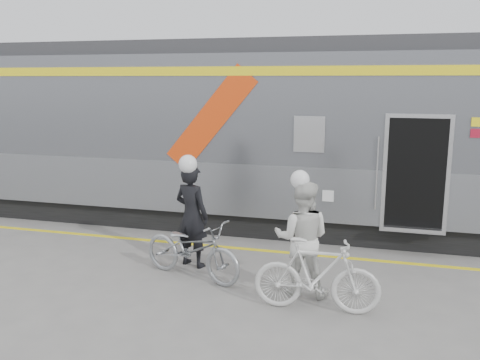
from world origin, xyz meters
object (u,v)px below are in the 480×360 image
(bicycle_left, at_px, (192,249))
(woman, at_px, (302,238))
(bicycle_right, at_px, (317,275))
(man, at_px, (192,216))

(bicycle_left, height_order, woman, woman)
(bicycle_left, distance_m, bicycle_right, 2.28)
(bicycle_right, bearing_deg, woman, 26.38)
(bicycle_left, bearing_deg, bicycle_right, -90.17)
(woman, xyz_separation_m, bicycle_right, (0.30, -0.55, -0.35))
(bicycle_left, bearing_deg, woman, -76.91)
(man, distance_m, bicycle_left, 0.72)
(bicycle_left, bearing_deg, man, 37.99)
(man, bearing_deg, woman, 179.01)
(woman, bearing_deg, man, -21.22)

